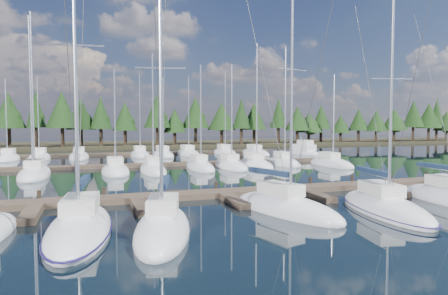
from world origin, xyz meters
name	(u,v)px	position (x,y,z in m)	size (l,w,h in m)	color
ground	(183,176)	(0.00, 30.00, 0.00)	(260.00, 260.00, 0.00)	black
far_shore	(127,145)	(0.00, 90.00, 0.30)	(220.00, 30.00, 0.60)	#302B1A
main_dock	(223,195)	(0.00, 17.36, 0.20)	(44.00, 6.13, 0.90)	brown
back_docks	(153,158)	(0.00, 49.58, 0.20)	(50.00, 21.80, 0.40)	brown
front_sailboat_1	(80,228)	(-9.39, 10.66, 0.29)	(3.89, 9.84, 15.76)	white
front_sailboat_2	(163,228)	(-5.72, 9.31, 0.30)	(4.46, 8.57, 13.89)	white
front_sailboat_3	(285,208)	(1.83, 11.59, 0.30)	(4.68, 8.90, 14.92)	white
front_sailboat_4	(384,208)	(7.34, 9.77, 0.28)	(4.57, 9.61, 13.97)	white
back_sailboat_rows	(154,161)	(-0.60, 44.92, 0.26)	(42.15, 32.60, 16.92)	white
motor_yacht_right	(304,151)	(26.69, 52.22, 0.45)	(3.60, 8.33, 4.02)	white
tree_line	(132,115)	(0.18, 80.17, 7.15)	(184.50, 12.18, 13.25)	black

